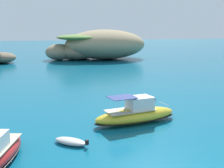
# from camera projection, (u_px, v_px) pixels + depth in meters

# --- Properties ---
(islet_large) EXTENTS (29.08, 21.01, 8.03)m
(islet_large) POSITION_uv_depth(u_px,v_px,m) (95.00, 46.00, 79.96)
(islet_large) COLOR #9E8966
(islet_large) RESTS_ON ground
(motorboat_yellow) EXTENTS (8.25, 3.63, 2.50)m
(motorboat_yellow) POSITION_uv_depth(u_px,v_px,m) (136.00, 114.00, 26.05)
(motorboat_yellow) COLOR yellow
(motorboat_yellow) RESTS_ON ground
(dinghy_tender) EXTENTS (2.67, 2.56, 0.58)m
(dinghy_tender) POSITION_uv_depth(u_px,v_px,m) (71.00, 141.00, 21.25)
(dinghy_tender) COLOR #B2B2B2
(dinghy_tender) RESTS_ON ground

